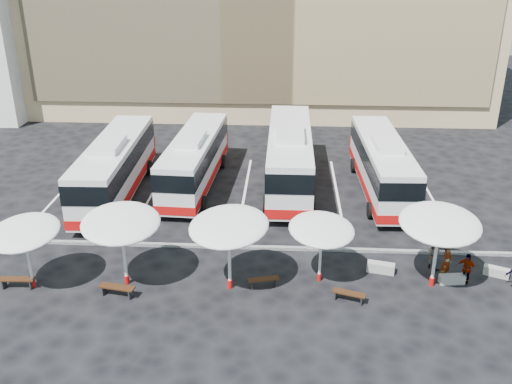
# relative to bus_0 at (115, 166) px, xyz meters

# --- Properties ---
(ground) EXTENTS (120.00, 120.00, 0.00)m
(ground) POSITION_rel_bus_0_xyz_m (8.17, -7.10, -2.02)
(ground) COLOR black
(ground) RESTS_ON ground
(curb_divider) EXTENTS (34.00, 0.25, 0.15)m
(curb_divider) POSITION_rel_bus_0_xyz_m (8.17, -6.60, -1.94)
(curb_divider) COLOR black
(curb_divider) RESTS_ON ground
(bay_lines) EXTENTS (24.15, 12.00, 0.01)m
(bay_lines) POSITION_rel_bus_0_xyz_m (8.17, 0.90, -2.01)
(bay_lines) COLOR white
(bay_lines) RESTS_ON ground
(bus_0) EXTENTS (3.17, 12.52, 3.95)m
(bus_0) POSITION_rel_bus_0_xyz_m (0.00, 0.00, 0.00)
(bus_0) COLOR silver
(bus_0) RESTS_ON ground
(bus_1) EXTENTS (3.24, 11.96, 3.76)m
(bus_1) POSITION_rel_bus_0_xyz_m (4.80, 1.89, -0.10)
(bus_1) COLOR silver
(bus_1) RESTS_ON ground
(bus_2) EXTENTS (3.10, 13.14, 4.17)m
(bus_2) POSITION_rel_bus_0_xyz_m (11.03, 2.24, 0.11)
(bus_2) COLOR silver
(bus_2) RESTS_ON ground
(bus_3) EXTENTS (3.07, 12.06, 3.81)m
(bus_3) POSITION_rel_bus_0_xyz_m (16.97, 1.50, -0.07)
(bus_3) COLOR silver
(bus_3) RESTS_ON ground
(sunshade_0) EXTENTS (3.84, 3.87, 3.41)m
(sunshade_0) POSITION_rel_bus_0_xyz_m (-0.99, -10.88, 0.88)
(sunshade_0) COLOR silver
(sunshade_0) RESTS_ON ground
(sunshade_1) EXTENTS (4.44, 4.48, 3.78)m
(sunshade_1) POSITION_rel_bus_0_xyz_m (3.34, -10.32, 1.20)
(sunshade_1) COLOR silver
(sunshade_1) RESTS_ON ground
(sunshade_2) EXTENTS (4.85, 4.87, 3.81)m
(sunshade_2) POSITION_rel_bus_0_xyz_m (8.29, -10.43, 1.22)
(sunshade_2) COLOR silver
(sunshade_2) RESTS_ON ground
(sunshade_3) EXTENTS (3.98, 4.00, 3.23)m
(sunshade_3) POSITION_rel_bus_0_xyz_m (12.51, -9.54, 0.73)
(sunshade_3) COLOR silver
(sunshade_3) RESTS_ON ground
(sunshade_4) EXTENTS (3.89, 3.93, 3.86)m
(sunshade_4) POSITION_rel_bus_0_xyz_m (17.81, -9.70, 1.26)
(sunshade_4) COLOR silver
(sunshade_4) RESTS_ON ground
(wood_bench_0) EXTENTS (1.65, 0.49, 0.50)m
(wood_bench_0) POSITION_rel_bus_0_xyz_m (-1.69, -10.97, -1.63)
(wood_bench_0) COLOR black
(wood_bench_0) RESTS_ON ground
(wood_bench_1) EXTENTS (1.72, 0.75, 0.51)m
(wood_bench_1) POSITION_rel_bus_0_xyz_m (3.19, -11.38, -1.63)
(wood_bench_1) COLOR black
(wood_bench_1) RESTS_ON ground
(wood_bench_2) EXTENTS (1.51, 0.76, 0.45)m
(wood_bench_2) POSITION_rel_bus_0_xyz_m (9.87, -10.26, -1.67)
(wood_bench_2) COLOR black
(wood_bench_2) RESTS_ON ground
(wood_bench_3) EXTENTS (1.55, 0.85, 0.46)m
(wood_bench_3) POSITION_rel_bus_0_xyz_m (13.77, -11.22, -1.67)
(wood_bench_3) COLOR black
(wood_bench_3) RESTS_ON ground
(conc_bench_0) EXTENTS (1.40, 0.74, 0.50)m
(conc_bench_0) POSITION_rel_bus_0_xyz_m (15.58, -8.62, -1.77)
(conc_bench_0) COLOR gray
(conc_bench_0) RESTS_ON ground
(conc_bench_1) EXTENTS (1.22, 0.52, 0.44)m
(conc_bench_1) POSITION_rel_bus_0_xyz_m (18.82, -9.45, -1.80)
(conc_bench_1) COLOR gray
(conc_bench_1) RESTS_ON ground
(conc_bench_2) EXTENTS (1.25, 0.84, 0.45)m
(conc_bench_2) POSITION_rel_bus_0_xyz_m (21.16, -8.65, -1.80)
(conc_bench_2) COLOR gray
(conc_bench_2) RESTS_ON ground
(passenger_0) EXTENTS (0.77, 0.78, 1.82)m
(passenger_0) POSITION_rel_bus_0_xyz_m (18.58, -9.08, -1.11)
(passenger_0) COLOR black
(passenger_0) RESTS_ON ground
(passenger_1) EXTENTS (0.96, 0.97, 1.58)m
(passenger_1) POSITION_rel_bus_0_xyz_m (18.24, -8.08, -1.23)
(passenger_1) COLOR black
(passenger_1) RESTS_ON ground
(passenger_2) EXTENTS (0.98, 0.84, 1.57)m
(passenger_2) POSITION_rel_bus_0_xyz_m (19.45, -9.37, -1.23)
(passenger_2) COLOR black
(passenger_2) RESTS_ON ground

